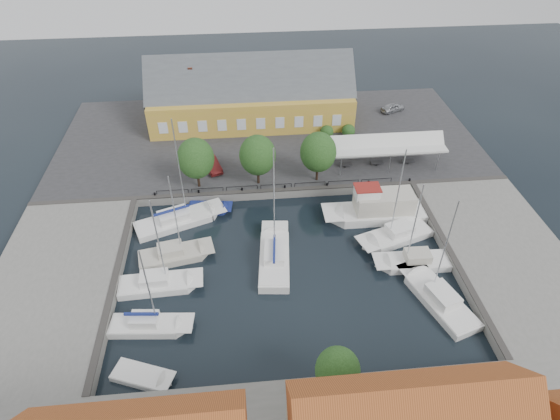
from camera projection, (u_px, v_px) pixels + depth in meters
name	position (u px, v px, depth m)	size (l,w,h in m)	color
ground	(286.00, 259.00, 47.13)	(140.00, 140.00, 0.00)	black
north_quay	(268.00, 139.00, 64.69)	(56.00, 26.00, 1.00)	#2D2D30
west_quay	(54.00, 286.00, 43.64)	(12.00, 24.00, 1.00)	slate
east_quay	(505.00, 254.00, 46.90)	(12.00, 24.00, 1.00)	slate
quay_edge_fittings	(281.00, 220.00, 50.16)	(56.00, 24.72, 0.40)	#383533
warehouse	(247.00, 97.00, 66.21)	(28.56, 14.00, 9.55)	gold
tent_canopy	(387.00, 146.00, 57.14)	(14.00, 4.00, 2.83)	white
quay_trees	(258.00, 155.00, 53.26)	(18.20, 4.20, 6.30)	black
car_silver	(393.00, 108.00, 69.76)	(1.50, 3.74, 1.27)	#9EA0A5
car_red	(211.00, 163.00, 57.67)	(1.55, 4.46, 1.47)	#5A1415
center_sailboat	(274.00, 258.00, 46.71)	(3.76, 9.83, 13.09)	white
trawler	(378.00, 210.00, 51.66)	(11.50, 3.51, 5.00)	white
east_boat_a	(396.00, 236.00, 49.35)	(8.66, 5.26, 11.77)	white
east_boat_b	(413.00, 263.00, 46.30)	(7.64, 2.67, 10.42)	white
east_boat_c	(438.00, 299.00, 42.65)	(5.55, 9.46, 11.58)	white
west_boat_a	(178.00, 221.00, 51.32)	(10.25, 6.23, 13.07)	white
west_boat_b	(175.00, 256.00, 47.08)	(7.83, 3.98, 10.41)	beige
west_boat_c	(159.00, 285.00, 44.02)	(8.06, 2.88, 10.78)	white
west_boat_d	(150.00, 326.00, 40.27)	(7.41, 2.83, 9.88)	white
launch_sw	(142.00, 377.00, 36.70)	(5.27, 3.51, 0.98)	white
launch_nw	(209.00, 209.00, 53.27)	(5.19, 2.55, 0.88)	navy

